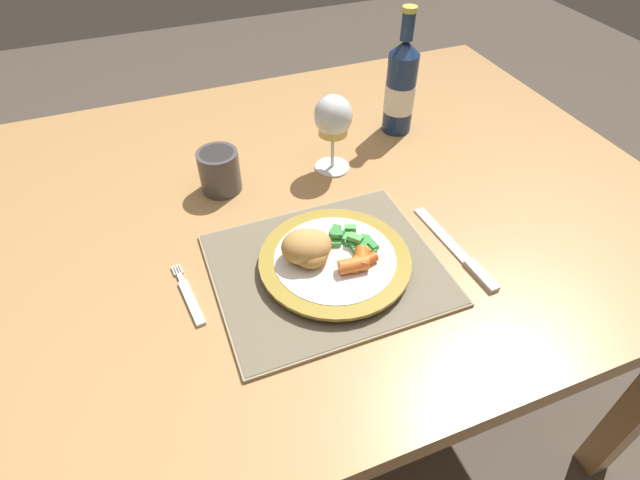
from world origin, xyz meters
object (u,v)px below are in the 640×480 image
Objects in this scene: bottle at (401,87)px; drinking_cup at (219,170)px; fork at (190,298)px; table_knife at (461,254)px; dining_table at (286,234)px; dinner_plate at (335,261)px; wine_glass at (333,120)px.

bottle is 3.23× the size of drinking_cup.
drinking_cup reaches higher than fork.
table_knife is 2.68× the size of drinking_cup.
bottle is (0.08, 0.39, 0.10)m from table_knife.
dining_table is 0.21m from dinner_plate.
wine_glass reaches higher than drinking_cup.
dinner_plate reaches higher than table_knife.
fork is at bearing -113.52° from drinking_cup.
wine_glass is 1.94× the size of drinking_cup.
fork is 0.51× the size of bottle.
drinking_cup is (-0.22, 0.01, -0.07)m from wine_glass.
bottle reaches higher than drinking_cup.
bottle is at bearing 24.32° from wine_glass.
wine_glass is at bearing 28.65° from dining_table.
fork is at bearing 170.95° from table_knife.
wine_glass reaches higher than table_knife.
fork is (-0.23, 0.02, -0.01)m from dinner_plate.
dining_table is 6.65× the size of table_knife.
dining_table is at bearing 39.45° from fork.
bottle is (0.52, 0.32, 0.10)m from fork.
dinner_plate is 0.23m from fork.
dinner_plate is 0.46m from bottle.
wine_glass is at bearing 108.56° from table_knife.
drinking_cup is at bearing 139.41° from dining_table.
wine_glass is at bearing -155.68° from bottle.
drinking_cup is at bearing 176.48° from wine_glass.
fork is 0.44m from table_knife.
fork is at bearing 174.60° from dinner_plate.
table_knife is at bearing -46.17° from dining_table.
wine_glass is (-0.10, 0.31, 0.11)m from table_knife.
table_knife is 0.83× the size of bottle.
dining_table is at bearing -153.90° from bottle.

